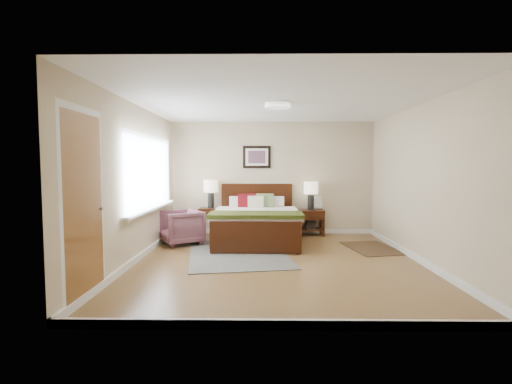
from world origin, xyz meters
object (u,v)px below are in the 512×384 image
at_px(bed, 256,217).
at_px(lamp_right, 311,191).
at_px(rug_persian, 238,253).
at_px(nightstand_left, 211,214).
at_px(lamp_left, 211,189).
at_px(nightstand_right, 311,220).
at_px(armchair, 182,227).

height_order(bed, lamp_right, lamp_right).
height_order(bed, rug_persian, bed).
height_order(nightstand_left, lamp_right, lamp_right).
bearing_deg(nightstand_left, lamp_left, 90.00).
height_order(lamp_left, rug_persian, lamp_left).
bearing_deg(bed, rug_persian, -107.66).
distance_m(nightstand_left, lamp_left, 0.54).
bearing_deg(bed, lamp_left, 142.22).
xyz_separation_m(nightstand_right, lamp_right, (0.00, 0.01, 0.64)).
bearing_deg(lamp_left, nightstand_right, -0.32).
relative_size(nightstand_right, lamp_left, 0.93).
height_order(nightstand_right, rug_persian, nightstand_right).
bearing_deg(nightstand_right, lamp_right, 90.00).
bearing_deg(lamp_left, bed, -37.78).
bearing_deg(nightstand_left, rug_persian, -67.98).
distance_m(bed, rug_persian, 1.13).
relative_size(nightstand_left, lamp_left, 0.98).
bearing_deg(nightstand_left, armchair, -114.73).
relative_size(bed, nightstand_right, 3.63).
bearing_deg(rug_persian, nightstand_left, 102.85).
relative_size(bed, lamp_right, 3.37).
xyz_separation_m(lamp_left, lamp_right, (2.20, 0.00, -0.04)).
height_order(nightstand_right, lamp_right, lamp_right).
distance_m(nightstand_left, rug_persian, 1.92).
height_order(armchair, rug_persian, armchair).
relative_size(lamp_left, lamp_right, 1.00).
distance_m(bed, nightstand_right, 1.42).
distance_m(nightstand_left, armchair, 1.07).
height_order(nightstand_right, lamp_left, lamp_left).
relative_size(lamp_left, armchair, 0.84).
xyz_separation_m(bed, rug_persian, (-0.31, -0.97, -0.51)).
height_order(lamp_left, armchair, lamp_left).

